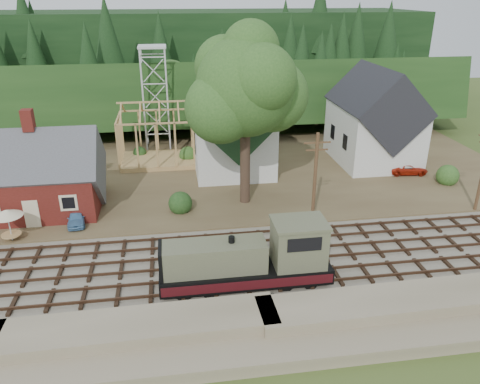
{
  "coord_description": "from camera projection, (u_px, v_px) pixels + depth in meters",
  "views": [
    {
      "loc": [
        -4.31,
        -28.87,
        18.22
      ],
      "look_at": [
        0.94,
        6.0,
        3.0
      ],
      "focal_mm": 35.0,
      "sensor_mm": 36.0,
      "label": 1
    }
  ],
  "objects": [
    {
      "name": "telegraph_pole_near",
      "position": [
        315.0,
        177.0,
        38.01
      ],
      "size": [
        2.2,
        0.28,
        8.0
      ],
      "color": "#4C331E",
      "rests_on": "ground"
    },
    {
      "name": "church",
      "position": [
        231.0,
        123.0,
        50.11
      ],
      "size": [
        8.4,
        15.17,
        13.0
      ],
      "color": "silver",
      "rests_on": "village_flat"
    },
    {
      "name": "hillside",
      "position": [
        199.0,
        119.0,
        72.15
      ],
      "size": [
        70.0,
        28.96,
        12.74
      ],
      "primitive_type": "cube",
      "rotation": [
        -0.17,
        0.0,
        0.0
      ],
      "color": "#1E3F19",
      "rests_on": "ground"
    },
    {
      "name": "depot",
      "position": [
        39.0,
        179.0,
        40.54
      ],
      "size": [
        10.8,
        7.41,
        9.0
      ],
      "color": "#501912",
      "rests_on": "village_flat"
    },
    {
      "name": "car_red",
      "position": [
        408.0,
        169.0,
        49.53
      ],
      "size": [
        4.24,
        2.37,
        1.12
      ],
      "primitive_type": "imported",
      "rotation": [
        0.0,
        0.0,
        1.44
      ],
      "color": "#AE210D",
      "rests_on": "village_flat"
    },
    {
      "name": "big_tree",
      "position": [
        247.0,
        94.0,
        39.42
      ],
      "size": [
        10.9,
        8.4,
        14.7
      ],
      "color": "#38281E",
      "rests_on": "village_flat"
    },
    {
      "name": "ridge",
      "position": [
        193.0,
        97.0,
        86.68
      ],
      "size": [
        80.0,
        20.0,
        12.0
      ],
      "primitive_type": "cube",
      "color": "black",
      "rests_on": "ground"
    },
    {
      "name": "patio_set",
      "position": [
        7.0,
        214.0,
        35.67
      ],
      "size": [
        2.34,
        2.34,
        2.6
      ],
      "color": "silver",
      "rests_on": "village_flat"
    },
    {
      "name": "lattice_tower",
      "position": [
        153.0,
        67.0,
        54.64
      ],
      "size": [
        3.2,
        3.2,
        12.12
      ],
      "color": "silver",
      "rests_on": "village_flat"
    },
    {
      "name": "ground",
      "position": [
        239.0,
        263.0,
        34.02
      ],
      "size": [
        140.0,
        140.0,
        0.0
      ],
      "primitive_type": "plane",
      "color": "#384C1E",
      "rests_on": "ground"
    },
    {
      "name": "railroad_bed",
      "position": [
        239.0,
        262.0,
        33.99
      ],
      "size": [
        64.0,
        11.0,
        0.16
      ],
      "primitive_type": "cube",
      "color": "#726B5B",
      "rests_on": "ground"
    },
    {
      "name": "embankment",
      "position": [
        262.0,
        343.0,
        26.3
      ],
      "size": [
        64.0,
        5.0,
        1.6
      ],
      "primitive_type": "cube",
      "color": "#7F7259",
      "rests_on": "ground"
    },
    {
      "name": "timber_frame",
      "position": [
        157.0,
        137.0,
        51.88
      ],
      "size": [
        8.2,
        6.2,
        6.99
      ],
      "color": "tan",
      "rests_on": "village_flat"
    },
    {
      "name": "farmhouse",
      "position": [
        375.0,
        122.0,
        51.8
      ],
      "size": [
        8.4,
        10.8,
        10.6
      ],
      "color": "silver",
      "rests_on": "village_flat"
    },
    {
      "name": "locomotive",
      "position": [
        252.0,
        260.0,
        30.56
      ],
      "size": [
        11.08,
        2.77,
        4.46
      ],
      "color": "black",
      "rests_on": "railroad_bed"
    },
    {
      "name": "village_flat",
      "position": [
        215.0,
        173.0,
        50.3
      ],
      "size": [
        64.0,
        26.0,
        0.3
      ],
      "primitive_type": "cube",
      "color": "brown",
      "rests_on": "ground"
    },
    {
      "name": "car_blue",
      "position": [
        77.0,
        217.0,
        38.91
      ],
      "size": [
        1.71,
        3.53,
        1.16
      ],
      "primitive_type": "imported",
      "rotation": [
        0.0,
        0.0,
        0.1
      ],
      "color": "#588EBE",
      "rests_on": "village_flat"
    }
  ]
}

